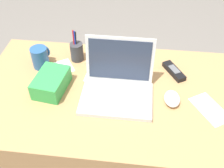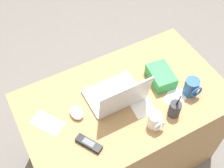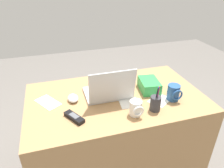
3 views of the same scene
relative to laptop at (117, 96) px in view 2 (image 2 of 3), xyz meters
name	(u,v)px [view 2 (image 2 of 3)]	position (x,y,z in m)	size (l,w,h in m)	color
ground_plane	(121,154)	(-0.05, 0.01, -0.81)	(6.00, 6.00, 0.00)	slate
desk	(123,130)	(-0.05, 0.01, -0.43)	(1.19, 0.71, 0.76)	#A87C4F
laptop	(117,96)	(0.00, 0.00, 0.00)	(0.31, 0.26, 0.23)	silver
computer_mouse	(76,113)	(0.24, -0.02, -0.03)	(0.07, 0.10, 0.04)	white
coffee_mug_white	(192,87)	(-0.40, 0.15, 0.00)	(0.08, 0.09, 0.11)	#26518C
coffee_mug_tall	(155,121)	(-0.10, 0.24, 0.00)	(0.07, 0.08, 0.09)	white
cordless_phone	(89,144)	(0.26, 0.17, -0.04)	(0.11, 0.15, 0.03)	black
pen_holder	(175,109)	(-0.23, 0.22, 0.00)	(0.07, 0.07, 0.17)	#333338
snack_bag	(161,76)	(-0.30, 0.00, -0.01)	(0.12, 0.18, 0.08)	green
paper_note_near_laptop	(48,123)	(0.40, -0.05, -0.05)	(0.10, 0.18, 0.00)	white
paper_note_left	(143,108)	(-0.10, 0.11, -0.05)	(0.12, 0.11, 0.00)	white
paper_note_right	(176,97)	(-0.31, 0.14, -0.05)	(0.14, 0.11, 0.00)	white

